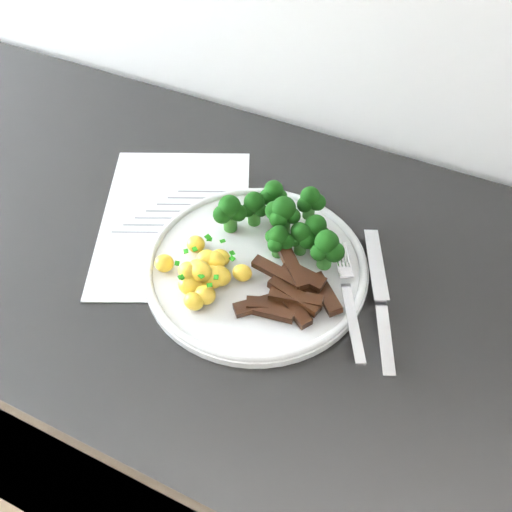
# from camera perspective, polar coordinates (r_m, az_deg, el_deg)

# --- Properties ---
(counter) EXTENTS (2.52, 0.63, 0.94)m
(counter) POSITION_cam_1_polar(r_m,az_deg,el_deg) (1.18, -0.36, -15.78)
(counter) COLOR black
(counter) RESTS_ON ground
(recipe_paper) EXTENTS (0.33, 0.37, 0.00)m
(recipe_paper) POSITION_cam_1_polar(r_m,az_deg,el_deg) (0.85, -8.22, 3.72)
(recipe_paper) COLOR white
(recipe_paper) RESTS_ON counter
(plate) EXTENTS (0.31, 0.31, 0.02)m
(plate) POSITION_cam_1_polar(r_m,az_deg,el_deg) (0.77, 0.00, -1.03)
(plate) COLOR silver
(plate) RESTS_ON counter
(broccoli) EXTENTS (0.19, 0.12, 0.07)m
(broccoli) POSITION_cam_1_polar(r_m,az_deg,el_deg) (0.77, 3.06, 3.66)
(broccoli) COLOR #2B6820
(broccoli) RESTS_ON plate
(potatoes) EXTENTS (0.13, 0.11, 0.04)m
(potatoes) POSITION_cam_1_polar(r_m,az_deg,el_deg) (0.74, -5.38, -1.73)
(potatoes) COLOR yellow
(potatoes) RESTS_ON plate
(beef_strips) EXTENTS (0.14, 0.13, 0.03)m
(beef_strips) POSITION_cam_1_polar(r_m,az_deg,el_deg) (0.73, 3.57, -3.61)
(beef_strips) COLOR black
(beef_strips) RESTS_ON plate
(fork) EXTENTS (0.10, 0.18, 0.02)m
(fork) POSITION_cam_1_polar(r_m,az_deg,el_deg) (0.73, 9.52, -4.78)
(fork) COLOR silver
(fork) RESTS_ON plate
(knife) EXTENTS (0.11, 0.22, 0.03)m
(knife) POSITION_cam_1_polar(r_m,az_deg,el_deg) (0.74, 12.66, -5.86)
(knife) COLOR silver
(knife) RESTS_ON plate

